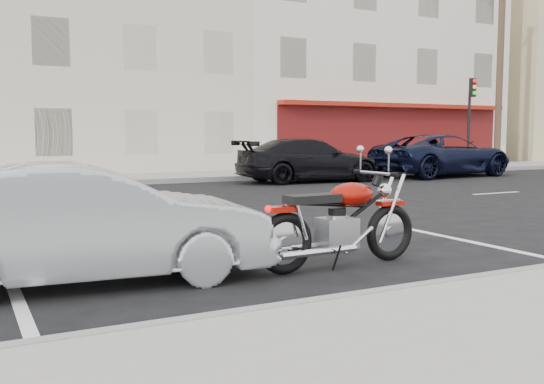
{
  "coord_description": "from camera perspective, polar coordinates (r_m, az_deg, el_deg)",
  "views": [
    {
      "loc": [
        -6.44,
        -11.22,
        1.53
      ],
      "look_at": [
        -2.92,
        -4.45,
        0.8
      ],
      "focal_mm": 40.0,
      "sensor_mm": 36.0,
      "label": 1
    }
  ],
  "objects": [
    {
      "name": "car_far",
      "position": [
        19.57,
        3.54,
        3.0
      ],
      "size": [
        4.92,
        2.27,
        1.39
      ],
      "primitive_type": "imported",
      "rotation": [
        0.0,
        0.0,
        1.5
      ],
      "color": "black",
      "rests_on": "ground"
    },
    {
      "name": "ground",
      "position": [
        13.02,
        2.32,
        -1.3
      ],
      "size": [
        120.0,
        120.0,
        0.0
      ],
      "primitive_type": "plane",
      "color": "black",
      "rests_on": "ground"
    },
    {
      "name": "utility_pole",
      "position": [
        29.74,
        20.67,
        11.29
      ],
      "size": [
        1.8,
        0.3,
        9.0
      ],
      "color": "#422D1E",
      "rests_on": "sidewalk_far"
    },
    {
      "name": "curb_near",
      "position": [
        4.68,
        -8.42,
        -12.6
      ],
      "size": [
        80.0,
        0.12,
        0.16
      ],
      "primitive_type": "cube",
      "color": "gray",
      "rests_on": "ground"
    },
    {
      "name": "bldg_corner",
      "position": [
        32.92,
        4.92,
        13.66
      ],
      "size": [
        14.0,
        12.0,
        12.5
      ],
      "primitive_type": "cube",
      "color": "beige",
      "rests_on": "ground"
    },
    {
      "name": "fire_hydrant",
      "position": [
        27.02,
        15.56,
        3.12
      ],
      "size": [
        0.2,
        0.2,
        0.72
      ],
      "color": "beige",
      "rests_on": "sidewalk_far"
    },
    {
      "name": "bldg_far_east",
      "position": [
        42.73,
        22.44,
        10.36
      ],
      "size": [
        12.0,
        12.0,
        11.0
      ],
      "primitive_type": "cube",
      "color": "#C6B489",
      "rests_on": "ground"
    },
    {
      "name": "bldg_cream",
      "position": [
        28.19,
        -18.71,
        13.77
      ],
      "size": [
        12.0,
        12.0,
        11.5
      ],
      "primitive_type": "cube",
      "color": "beige",
      "rests_on": "ground"
    },
    {
      "name": "sidewalk_far",
      "position": [
        20.02,
        -23.33,
        0.83
      ],
      "size": [
        80.0,
        3.4,
        0.15
      ],
      "primitive_type": "cube",
      "color": "gray",
      "rests_on": "ground"
    },
    {
      "name": "suv_far",
      "position": [
        23.02,
        15.73,
        3.34
      ],
      "size": [
        5.68,
        2.95,
        1.53
      ],
      "primitive_type": "imported",
      "rotation": [
        0.0,
        0.0,
        1.65
      ],
      "color": "black",
      "rests_on": "ground"
    },
    {
      "name": "traffic_light",
      "position": [
        27.95,
        18.17,
        7.28
      ],
      "size": [
        0.26,
        0.3,
        3.8
      ],
      "color": "black",
      "rests_on": "sidewalk_far"
    },
    {
      "name": "curb_far",
      "position": [
        18.33,
        -22.93,
        0.48
      ],
      "size": [
        80.0,
        0.12,
        0.16
      ],
      "primitive_type": "cube",
      "color": "gray",
      "rests_on": "ground"
    },
    {
      "name": "motorcycle",
      "position": [
        7.48,
        11.2,
        -2.57
      ],
      "size": [
        2.18,
        0.72,
        1.09
      ],
      "rotation": [
        0.0,
        0.0,
        0.04
      ],
      "color": "black",
      "rests_on": "ground"
    },
    {
      "name": "sedan_silver",
      "position": [
        6.44,
        -17.0,
        -2.9
      ],
      "size": [
        3.86,
        1.67,
        1.24
      ],
      "primitive_type": "imported",
      "rotation": [
        0.0,
        0.0,
        1.47
      ],
      "color": "#A0A3A7",
      "rests_on": "ground"
    }
  ]
}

